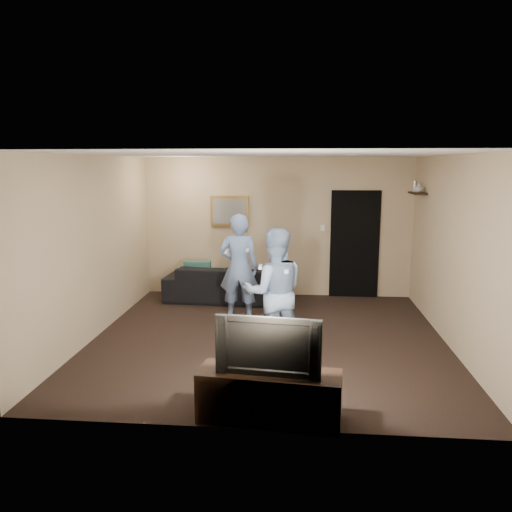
# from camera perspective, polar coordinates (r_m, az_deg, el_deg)

# --- Properties ---
(ground) EXTENTS (5.00, 5.00, 0.00)m
(ground) POSITION_cam_1_polar(r_m,az_deg,el_deg) (7.28, 1.41, -9.40)
(ground) COLOR black
(ground) RESTS_ON ground
(ceiling) EXTENTS (5.00, 5.00, 0.04)m
(ceiling) POSITION_cam_1_polar(r_m,az_deg,el_deg) (6.84, 1.51, 11.53)
(ceiling) COLOR silver
(ceiling) RESTS_ON wall_back
(wall_back) EXTENTS (5.00, 0.04, 2.60)m
(wall_back) POSITION_cam_1_polar(r_m,az_deg,el_deg) (9.41, 2.43, 3.30)
(wall_back) COLOR tan
(wall_back) RESTS_ON ground
(wall_front) EXTENTS (5.00, 0.04, 2.60)m
(wall_front) POSITION_cam_1_polar(r_m,az_deg,el_deg) (4.51, -0.57, -4.61)
(wall_front) COLOR tan
(wall_front) RESTS_ON ground
(wall_left) EXTENTS (0.04, 5.00, 2.60)m
(wall_left) POSITION_cam_1_polar(r_m,az_deg,el_deg) (7.52, -17.91, 0.99)
(wall_left) COLOR tan
(wall_left) RESTS_ON ground
(wall_right) EXTENTS (0.04, 5.00, 2.60)m
(wall_right) POSITION_cam_1_polar(r_m,az_deg,el_deg) (7.23, 21.64, 0.40)
(wall_right) COLOR tan
(wall_right) RESTS_ON ground
(sofa) EXTENTS (2.29, 1.02, 0.65)m
(sofa) POSITION_cam_1_polar(r_m,az_deg,el_deg) (9.16, -3.27, -3.10)
(sofa) COLOR black
(sofa) RESTS_ON ground
(throw_pillow) EXTENTS (0.49, 0.16, 0.48)m
(throw_pillow) POSITION_cam_1_polar(r_m,az_deg,el_deg) (9.22, -6.70, -2.09)
(throw_pillow) COLOR #1A5049
(throw_pillow) RESTS_ON sofa
(painting_frame) EXTENTS (0.72, 0.05, 0.57)m
(painting_frame) POSITION_cam_1_polar(r_m,az_deg,el_deg) (9.44, -3.05, 5.15)
(painting_frame) COLOR olive
(painting_frame) RESTS_ON wall_back
(painting_canvas) EXTENTS (0.62, 0.01, 0.47)m
(painting_canvas) POSITION_cam_1_polar(r_m,az_deg,el_deg) (9.41, -3.08, 5.13)
(painting_canvas) COLOR slate
(painting_canvas) RESTS_ON painting_frame
(doorway) EXTENTS (0.90, 0.06, 2.00)m
(doorway) POSITION_cam_1_polar(r_m,az_deg,el_deg) (9.47, 11.20, 1.32)
(doorway) COLOR black
(doorway) RESTS_ON ground
(light_switch) EXTENTS (0.08, 0.02, 0.12)m
(light_switch) POSITION_cam_1_polar(r_m,az_deg,el_deg) (9.39, 7.62, 3.20)
(light_switch) COLOR silver
(light_switch) RESTS_ON wall_back
(wall_shelf) EXTENTS (0.20, 0.60, 0.03)m
(wall_shelf) POSITION_cam_1_polar(r_m,az_deg,el_deg) (8.86, 17.98, 6.84)
(wall_shelf) COLOR black
(wall_shelf) RESTS_ON wall_right
(shelf_vase) EXTENTS (0.20, 0.20, 0.17)m
(shelf_vase) POSITION_cam_1_polar(r_m,az_deg,el_deg) (8.78, 18.14, 7.45)
(shelf_vase) COLOR #ABABB0
(shelf_vase) RESTS_ON wall_shelf
(shelf_figurine) EXTENTS (0.06, 0.06, 0.18)m
(shelf_figurine) POSITION_cam_1_polar(r_m,az_deg,el_deg) (9.08, 17.70, 7.60)
(shelf_figurine) COLOR #B4B5B9
(shelf_figurine) RESTS_ON wall_shelf
(tv_console) EXTENTS (1.43, 0.59, 0.49)m
(tv_console) POSITION_cam_1_polar(r_m,az_deg,el_deg) (5.05, 1.53, -15.67)
(tv_console) COLOR black
(tv_console) RESTS_ON ground
(television) EXTENTS (1.02, 0.24, 0.58)m
(television) POSITION_cam_1_polar(r_m,az_deg,el_deg) (4.83, 1.57, -9.94)
(television) COLOR black
(television) RESTS_ON tv_console
(wii_player_left) EXTENTS (0.63, 0.50, 1.72)m
(wii_player_left) POSITION_cam_1_polar(r_m,az_deg,el_deg) (7.88, -1.97, -1.35)
(wii_player_left) COLOR #7796CF
(wii_player_left) RESTS_ON ground
(wii_player_right) EXTENTS (0.91, 0.76, 1.68)m
(wii_player_right) POSITION_cam_1_polar(r_m,az_deg,el_deg) (6.46, 2.10, -4.18)
(wii_player_right) COLOR #869FC3
(wii_player_right) RESTS_ON ground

